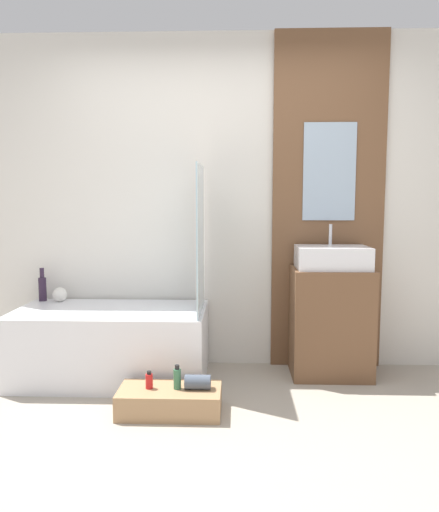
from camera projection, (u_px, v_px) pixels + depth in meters
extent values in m
plane|color=#A39989|center=(210.00, 462.00, 2.53)|extent=(12.00, 12.00, 0.00)
cube|color=silver|center=(220.00, 203.00, 3.95)|extent=(4.20, 0.06, 2.60)
cube|color=brown|center=(328.00, 203.00, 3.87)|extent=(0.86, 0.03, 2.60)
cube|color=#9EB2C6|center=(329.00, 172.00, 3.83)|extent=(0.40, 0.01, 0.74)
cube|color=white|center=(112.00, 344.00, 3.69)|extent=(1.39, 0.73, 0.53)
cube|color=silver|center=(111.00, 310.00, 3.66)|extent=(1.09, 0.51, 0.01)
cube|color=silver|center=(200.00, 239.00, 3.54)|extent=(0.01, 0.62, 1.04)
cube|color=#A87F56|center=(170.00, 401.00, 3.11)|extent=(0.64, 0.33, 0.16)
cube|color=brown|center=(331.00, 322.00, 3.75)|extent=(0.59, 0.42, 0.82)
cube|color=white|center=(332.00, 258.00, 3.69)|extent=(0.53, 0.36, 0.17)
cylinder|color=silver|center=(330.00, 235.00, 3.77)|extent=(0.02, 0.02, 0.16)
cylinder|color=#2D1E33|center=(43.00, 289.00, 3.95)|extent=(0.06, 0.06, 0.18)
cylinder|color=#2D1E33|center=(42.00, 273.00, 3.94)|extent=(0.03, 0.03, 0.08)
sphere|color=silver|center=(60.00, 295.00, 3.92)|extent=(0.11, 0.11, 0.11)
cylinder|color=red|center=(149.00, 381.00, 3.10)|extent=(0.05, 0.05, 0.09)
cylinder|color=black|center=(149.00, 373.00, 3.09)|extent=(0.03, 0.03, 0.02)
cylinder|color=#38704C|center=(177.00, 379.00, 3.09)|extent=(0.05, 0.05, 0.12)
cylinder|color=black|center=(177.00, 367.00, 3.08)|extent=(0.03, 0.03, 0.03)
cylinder|color=#4C5666|center=(198.00, 382.00, 3.09)|extent=(0.16, 0.09, 0.09)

